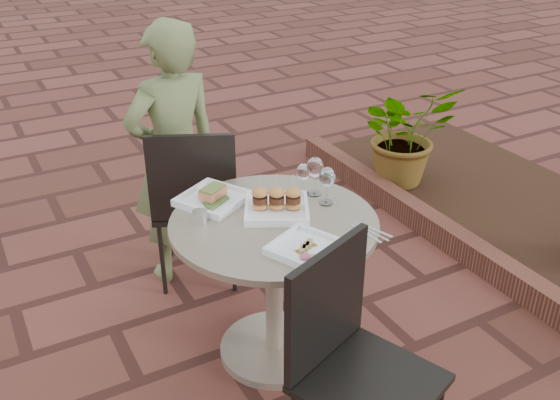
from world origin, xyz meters
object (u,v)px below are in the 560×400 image
chair_near (349,350)px  plate_sliders (277,204)px  chair_far (195,195)px  plate_salmon (213,198)px  cafe_table (274,268)px  plate_tuna (306,248)px  diner (174,156)px

chair_near → plate_sliders: size_ratio=2.48×
chair_far → chair_near: 1.38m
chair_far → plate_salmon: size_ratio=2.54×
chair_near → plate_salmon: chair_near is taller
cafe_table → chair_near: bearing=-94.7°
chair_far → chair_near: size_ratio=1.00×
chair_far → plate_salmon: chair_far is taller
plate_tuna → cafe_table: bearing=89.1°
chair_far → plate_sliders: bearing=126.6°
plate_tuna → plate_salmon: bearing=105.7°
chair_near → plate_sliders: 0.77m
chair_far → plate_salmon: (-0.07, -0.43, 0.20)m
chair_near → diner: (-0.08, 1.53, 0.17)m
diner → plate_salmon: diner is taller
cafe_table → plate_salmon: size_ratio=2.46×
chair_near → plate_tuna: size_ratio=2.82×
diner → cafe_table: bearing=91.6°
cafe_table → chair_near: size_ratio=0.97×
chair_far → plate_tuna: 1.01m
cafe_table → chair_far: chair_far is taller
chair_near → plate_salmon: size_ratio=2.54×
chair_near → cafe_table: bearing=63.8°
diner → chair_far: bearing=98.2°
plate_salmon → plate_sliders: size_ratio=0.98×
cafe_table → chair_near: 0.67m
chair_far → plate_tuna: (0.09, -0.98, 0.20)m
cafe_table → plate_salmon: plate_salmon is taller
cafe_table → plate_tuna: (-0.00, -0.28, 0.26)m
chair_far → diner: 0.23m
plate_salmon → plate_sliders: bearing=-46.2°
chair_far → plate_sliders: size_ratio=2.48×
cafe_table → plate_tuna: 0.38m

